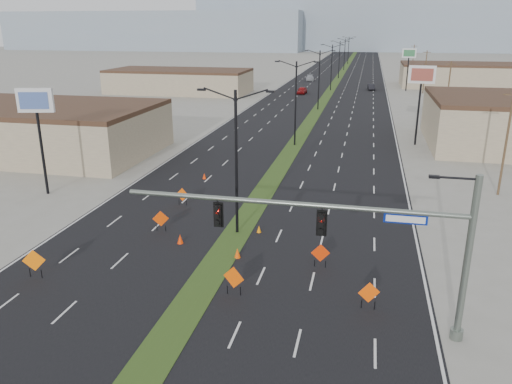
% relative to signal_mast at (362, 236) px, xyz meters
% --- Properties ---
extents(ground, '(600.00, 600.00, 0.00)m').
position_rel_signal_mast_xyz_m(ground, '(-8.56, -2.00, -4.79)').
color(ground, gray).
rests_on(ground, ground).
extents(road_surface, '(25.00, 400.00, 0.02)m').
position_rel_signal_mast_xyz_m(road_surface, '(-8.56, 98.00, -4.79)').
color(road_surface, black).
rests_on(road_surface, ground).
extents(median_strip, '(2.00, 400.00, 0.04)m').
position_rel_signal_mast_xyz_m(median_strip, '(-8.56, 98.00, -4.79)').
color(median_strip, '#324E1B').
rests_on(median_strip, ground).
extents(building_sw_far, '(30.00, 14.00, 4.50)m').
position_rel_signal_mast_xyz_m(building_sw_far, '(-40.56, 83.00, -2.54)').
color(building_sw_far, tan).
rests_on(building_sw_far, ground).
extents(building_se_far, '(44.00, 16.00, 5.00)m').
position_rel_signal_mast_xyz_m(building_se_far, '(29.44, 108.00, -2.29)').
color(building_se_far, tan).
rests_on(building_se_far, ground).
extents(mesa_west, '(180.00, 50.00, 22.00)m').
position_rel_signal_mast_xyz_m(mesa_west, '(-128.56, 278.00, 6.21)').
color(mesa_west, '#8A9BAC').
rests_on(mesa_west, ground).
extents(mesa_center, '(220.00, 50.00, 28.00)m').
position_rel_signal_mast_xyz_m(mesa_center, '(31.44, 298.00, 9.21)').
color(mesa_center, '#8A9BAC').
rests_on(mesa_center, ground).
extents(mesa_backdrop, '(140.00, 50.00, 32.00)m').
position_rel_signal_mast_xyz_m(mesa_backdrop, '(-38.56, 318.00, 11.21)').
color(mesa_backdrop, '#8A9BAC').
rests_on(mesa_backdrop, ground).
extents(signal_mast, '(16.30, 0.60, 8.00)m').
position_rel_signal_mast_xyz_m(signal_mast, '(0.00, 0.00, 0.00)').
color(signal_mast, slate).
rests_on(signal_mast, ground).
extents(streetlight_0, '(5.15, 0.24, 10.02)m').
position_rel_signal_mast_xyz_m(streetlight_0, '(-8.56, 10.00, 0.63)').
color(streetlight_0, black).
rests_on(streetlight_0, ground).
extents(streetlight_1, '(5.15, 0.24, 10.02)m').
position_rel_signal_mast_xyz_m(streetlight_1, '(-8.56, 38.00, 0.63)').
color(streetlight_1, black).
rests_on(streetlight_1, ground).
extents(streetlight_2, '(5.15, 0.24, 10.02)m').
position_rel_signal_mast_xyz_m(streetlight_2, '(-8.56, 66.00, 0.63)').
color(streetlight_2, black).
rests_on(streetlight_2, ground).
extents(streetlight_3, '(5.15, 0.24, 10.02)m').
position_rel_signal_mast_xyz_m(streetlight_3, '(-8.56, 94.00, 0.63)').
color(streetlight_3, black).
rests_on(streetlight_3, ground).
extents(streetlight_4, '(5.15, 0.24, 10.02)m').
position_rel_signal_mast_xyz_m(streetlight_4, '(-8.56, 122.00, 0.63)').
color(streetlight_4, black).
rests_on(streetlight_4, ground).
extents(streetlight_5, '(5.15, 0.24, 10.02)m').
position_rel_signal_mast_xyz_m(streetlight_5, '(-8.56, 150.00, 0.63)').
color(streetlight_5, black).
rests_on(streetlight_5, ground).
extents(streetlight_6, '(5.15, 0.24, 10.02)m').
position_rel_signal_mast_xyz_m(streetlight_6, '(-8.56, 178.00, 0.63)').
color(streetlight_6, black).
rests_on(streetlight_6, ground).
extents(utility_pole_0, '(1.60, 0.20, 9.00)m').
position_rel_signal_mast_xyz_m(utility_pole_0, '(11.44, 23.00, -0.12)').
color(utility_pole_0, '#4C3823').
rests_on(utility_pole_0, ground).
extents(utility_pole_1, '(1.60, 0.20, 9.00)m').
position_rel_signal_mast_xyz_m(utility_pole_1, '(11.44, 58.00, -0.12)').
color(utility_pole_1, '#4C3823').
rests_on(utility_pole_1, ground).
extents(utility_pole_2, '(1.60, 0.20, 9.00)m').
position_rel_signal_mast_xyz_m(utility_pole_2, '(11.44, 93.00, -0.12)').
color(utility_pole_2, '#4C3823').
rests_on(utility_pole_2, ground).
extents(utility_pole_3, '(1.60, 0.20, 9.00)m').
position_rel_signal_mast_xyz_m(utility_pole_3, '(11.44, 128.00, -0.12)').
color(utility_pole_3, '#4C3823').
rests_on(utility_pole_3, ground).
extents(car_left, '(1.96, 4.38, 1.46)m').
position_rel_signal_mast_xyz_m(car_left, '(-14.08, 86.58, -4.06)').
color(car_left, maroon).
rests_on(car_left, ground).
extents(car_mid, '(1.87, 4.15, 1.32)m').
position_rel_signal_mast_xyz_m(car_mid, '(0.44, 96.57, -4.13)').
color(car_mid, black).
rests_on(car_mid, ground).
extents(car_far, '(2.58, 5.19, 1.45)m').
position_rel_signal_mast_xyz_m(car_far, '(-15.56, 114.00, -4.07)').
color(car_far, '#9DA0A6').
rests_on(car_far, ground).
extents(construction_sign_0, '(1.27, 0.44, 1.76)m').
position_rel_signal_mast_xyz_m(construction_sign_0, '(-18.31, 1.00, -3.75)').
color(construction_sign_0, '#FF6E05').
rests_on(construction_sign_0, ground).
extents(construction_sign_1, '(1.10, 0.40, 1.53)m').
position_rel_signal_mast_xyz_m(construction_sign_1, '(-13.91, 9.06, -3.89)').
color(construction_sign_1, '#D93B04').
rests_on(construction_sign_1, ground).
extents(construction_sign_2, '(1.09, 0.15, 1.45)m').
position_rel_signal_mast_xyz_m(construction_sign_2, '(-14.35, 14.57, -3.95)').
color(construction_sign_2, '#F05105').
rests_on(construction_sign_2, ground).
extents(construction_sign_3, '(1.23, 0.38, 1.69)m').
position_rel_signal_mast_xyz_m(construction_sign_3, '(-6.56, 1.61, -3.80)').
color(construction_sign_3, '#E74C04').
rests_on(construction_sign_3, ground).
extents(construction_sign_4, '(1.10, 0.40, 1.53)m').
position_rel_signal_mast_xyz_m(construction_sign_4, '(0.59, 1.73, -3.90)').
color(construction_sign_4, '#FF4F05').
rests_on(construction_sign_4, ground).
extents(construction_sign_5, '(1.13, 0.25, 1.52)m').
position_rel_signal_mast_xyz_m(construction_sign_5, '(-2.30, 5.91, -3.90)').
color(construction_sign_5, red).
rests_on(construction_sign_5, ground).
extents(cone_0, '(0.43, 0.43, 0.67)m').
position_rel_signal_mast_xyz_m(cone_0, '(-11.82, 7.33, -4.46)').
color(cone_0, '#ED3405').
rests_on(cone_0, ground).
extents(cone_1, '(0.48, 0.48, 0.67)m').
position_rel_signal_mast_xyz_m(cone_1, '(-7.51, 6.06, -4.46)').
color(cone_1, '#FA5005').
rests_on(cone_1, ground).
extents(cone_2, '(0.36, 0.36, 0.54)m').
position_rel_signal_mast_xyz_m(cone_2, '(-7.04, 10.31, -4.52)').
color(cone_2, orange).
rests_on(cone_2, ground).
extents(cone_3, '(0.45, 0.45, 0.58)m').
position_rel_signal_mast_xyz_m(cone_3, '(-14.91, 21.94, -4.50)').
color(cone_3, '#EC3304').
rests_on(cone_3, ground).
extents(pole_sign_west, '(2.96, 1.04, 9.09)m').
position_rel_signal_mast_xyz_m(pole_sign_west, '(-26.90, 14.78, 2.60)').
color(pole_sign_west, black).
rests_on(pole_sign_west, ground).
extents(pole_sign_east_near, '(3.12, 0.74, 9.50)m').
position_rel_signal_mast_xyz_m(pole_sign_east_near, '(5.91, 41.42, 2.96)').
color(pole_sign_east_near, black).
rests_on(pole_sign_east_near, ground).
extents(pole_sign_east_far, '(3.02, 0.56, 9.22)m').
position_rel_signal_mast_xyz_m(pole_sign_east_far, '(8.10, 96.90, 2.71)').
color(pole_sign_east_far, black).
rests_on(pole_sign_east_far, ground).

